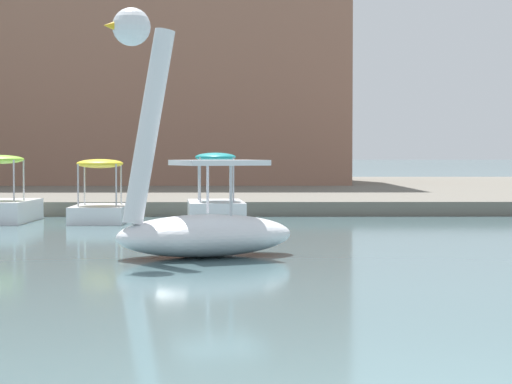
% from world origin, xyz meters
% --- Properties ---
extents(shore_bank_far, '(119.70, 26.44, 0.35)m').
position_xyz_m(shore_bank_far, '(0.00, 32.55, 0.18)').
color(shore_bank_far, '#6B665B').
rests_on(shore_bank_far, ground_plane).
extents(swan_boat, '(3.03, 2.34, 3.59)m').
position_xyz_m(swan_boat, '(-1.69, 9.90, 0.69)').
color(swan_boat, white).
rests_on(swan_boat, ground_plane).
extents(pedal_boat_teal, '(1.39, 2.47, 1.55)m').
position_xyz_m(pedal_boat_teal, '(-1.62, 17.58, 0.44)').
color(pedal_boat_teal, white).
rests_on(pedal_boat_teal, ground_plane).
extents(pedal_boat_yellow, '(1.19, 2.05, 1.40)m').
position_xyz_m(pedal_boat_yellow, '(-4.17, 17.37, 0.43)').
color(pedal_boat_yellow, white).
rests_on(pedal_boat_yellow, ground_plane).
extents(apartment_block, '(22.79, 10.43, 12.72)m').
position_xyz_m(apartment_block, '(-8.37, 36.86, 6.71)').
color(apartment_block, '#996B56').
rests_on(apartment_block, shore_bank_far).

